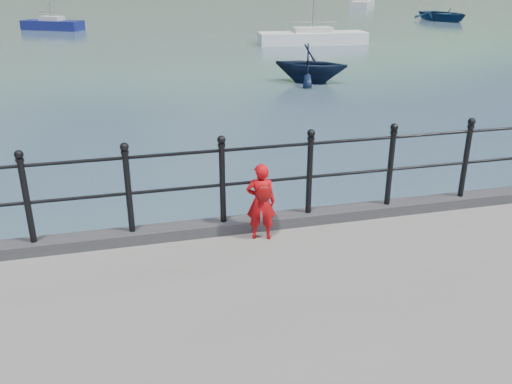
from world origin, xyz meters
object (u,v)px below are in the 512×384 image
object	(u,v)px
launch_navy	(311,64)
sailboat_port	(53,25)
child	(261,201)
railing	(267,170)
sailboat_near	(312,38)
launch_blue	(444,14)
sailboat_far	(362,4)

from	to	relation	value
launch_navy	sailboat_port	world-z (taller)	sailboat_port
child	launch_navy	size ratio (longest dim) A/B	0.35
railing	sailboat_near	size ratio (longest dim) A/B	2.00
launch_blue	sailboat_near	distance (m)	20.85
launch_blue	launch_navy	bearing A→B (deg)	-140.82
railing	sailboat_far	distance (m)	64.96
child	sailboat_near	distance (m)	28.26
railing	child	distance (m)	0.46
child	sailboat_port	xyz separation A→B (m)	(-6.14, 38.88, -1.19)
sailboat_near	sailboat_far	distance (m)	37.22
launch_navy	sailboat_port	bearing A→B (deg)	59.32
launch_blue	sailboat_port	world-z (taller)	sailboat_port
launch_blue	sailboat_far	world-z (taller)	sailboat_far
child	railing	bearing A→B (deg)	-102.46
launch_blue	sailboat_near	world-z (taller)	sailboat_near
sailboat_port	sailboat_near	world-z (taller)	sailboat_near
railing	launch_navy	size ratio (longest dim) A/B	6.16
child	launch_blue	distance (m)	47.16
sailboat_far	sailboat_near	bearing A→B (deg)	-177.14
child	launch_blue	world-z (taller)	child
sailboat_near	sailboat_far	world-z (taller)	sailboat_far
launch_blue	launch_navy	distance (m)	31.95
launch_navy	sailboat_far	size ratio (longest dim) A/B	0.28
sailboat_near	launch_navy	bearing A→B (deg)	-104.68
child	sailboat_far	size ratio (longest dim) A/B	0.10
railing	launch_navy	distance (m)	15.48
railing	launch_navy	bearing A→B (deg)	68.21
railing	launch_blue	distance (m)	46.82
railing	launch_blue	bearing A→B (deg)	55.12
sailboat_near	launch_blue	bearing A→B (deg)	41.67
child	sailboat_port	size ratio (longest dim) A/B	0.15
railing	child	world-z (taller)	railing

